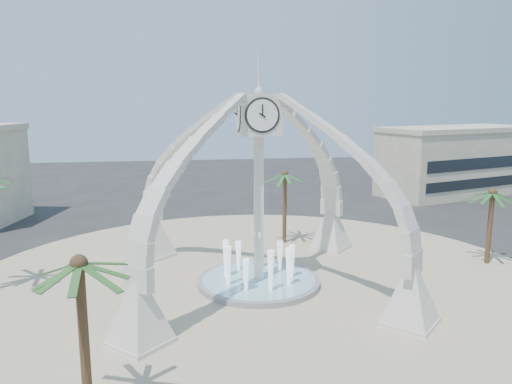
{
  "coord_description": "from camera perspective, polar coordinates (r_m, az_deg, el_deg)",
  "views": [
    {
      "loc": [
        -4.96,
        -30.58,
        11.95
      ],
      "look_at": [
        0.13,
        2.0,
        5.83
      ],
      "focal_mm": 35.0,
      "sensor_mm": 36.0,
      "label": 1
    }
  ],
  "objects": [
    {
      "name": "ground",
      "position": [
        33.21,
        0.31,
        -10.59
      ],
      "size": [
        140.0,
        140.0,
        0.0
      ],
      "primitive_type": "plane",
      "color": "#282828",
      "rests_on": "ground"
    },
    {
      "name": "plaza",
      "position": [
        33.2,
        0.31,
        -10.54
      ],
      "size": [
        40.0,
        40.0,
        0.06
      ],
      "primitive_type": "cylinder",
      "color": "#BBA88B",
      "rests_on": "ground"
    },
    {
      "name": "clock_tower",
      "position": [
        31.46,
        0.32,
        0.51
      ],
      "size": [
        17.94,
        17.94,
        16.3
      ],
      "color": "silver",
      "rests_on": "ground"
    },
    {
      "name": "fountain",
      "position": [
        33.1,
        0.31,
        -10.12
      ],
      "size": [
        8.0,
        8.0,
        3.62
      ],
      "color": "gray",
      "rests_on": "ground"
    },
    {
      "name": "building_ne",
      "position": [
        68.64,
        21.84,
        3.37
      ],
      "size": [
        21.87,
        14.17,
        8.6
      ],
      "rotation": [
        0.0,
        0.0,
        0.31
      ],
      "color": "beige",
      "rests_on": "ground"
    },
    {
      "name": "palm_east",
      "position": [
        39.8,
        25.43,
        -0.15
      ],
      "size": [
        4.94,
        4.94,
        6.08
      ],
      "rotation": [
        0.0,
        0.0,
        -0.39
      ],
      "color": "brown",
      "rests_on": "ground"
    },
    {
      "name": "palm_north",
      "position": [
        41.27,
        3.33,
        1.96
      ],
      "size": [
        4.22,
        4.22,
        6.62
      ],
      "rotation": [
        0.0,
        0.0,
        -0.15
      ],
      "color": "brown",
      "rests_on": "ground"
    },
    {
      "name": "palm_south",
      "position": [
        19.35,
        -19.58,
        -7.95
      ],
      "size": [
        4.39,
        4.39,
        6.89
      ],
      "rotation": [
        0.0,
        0.0,
        -0.08
      ],
      "color": "brown",
      "rests_on": "ground"
    }
  ]
}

